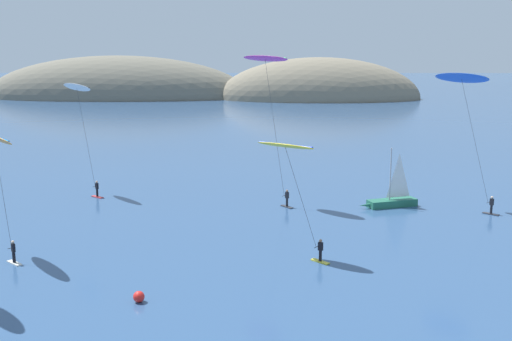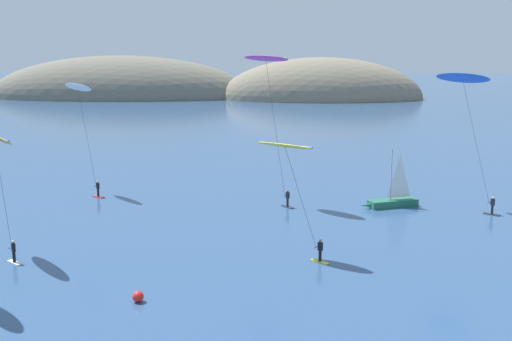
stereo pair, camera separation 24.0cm
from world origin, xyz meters
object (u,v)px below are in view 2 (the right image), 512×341
object	(u,v)px
kitesurfer_white	(80,96)
marker_buoy	(138,297)
kitesurfer_yellow	(288,155)
kitesurfer_magenta	(267,69)
sailboat_near	(390,200)
kitesurfer_blue	(465,87)

from	to	relation	value
kitesurfer_white	marker_buoy	size ratio (longest dim) A/B	16.37
kitesurfer_yellow	kitesurfer_magenta	bearing A→B (deg)	95.30
kitesurfer_yellow	marker_buoy	distance (m)	14.77
kitesurfer_white	kitesurfer_yellow	xyz separation A→B (m)	(20.54, -19.76, -2.59)
kitesurfer_yellow	marker_buoy	size ratio (longest dim) A/B	12.11
sailboat_near	kitesurfer_yellow	xyz separation A→B (m)	(-10.32, -14.16, 6.86)
sailboat_near	kitesurfer_magenta	world-z (taller)	kitesurfer_magenta
sailboat_near	kitesurfer_blue	distance (m)	12.47
sailboat_near	marker_buoy	size ratio (longest dim) A/B	8.44
kitesurfer_white	kitesurfer_yellow	size ratio (longest dim) A/B	1.35
sailboat_near	marker_buoy	xyz separation A→B (m)	(-19.68, -23.06, -0.29)
kitesurfer_magenta	marker_buoy	xyz separation A→B (m)	(-7.92, -24.50, -12.67)
kitesurfer_white	kitesurfer_blue	bearing A→B (deg)	-9.03
sailboat_near	kitesurfer_blue	bearing A→B (deg)	-2.75
kitesurfer_magenta	kitesurfer_white	bearing A→B (deg)	167.69
kitesurfer_magenta	kitesurfer_blue	bearing A→B (deg)	-5.50
kitesurfer_yellow	kitesurfer_blue	distance (m)	22.00
kitesurfer_yellow	kitesurfer_magenta	xyz separation A→B (m)	(-1.45, 15.60, 5.52)
kitesurfer_blue	kitesurfer_white	bearing A→B (deg)	170.97
marker_buoy	sailboat_near	bearing A→B (deg)	49.53
kitesurfer_blue	kitesurfer_magenta	bearing A→B (deg)	174.50
kitesurfer_white	kitesurfer_blue	distance (m)	37.67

